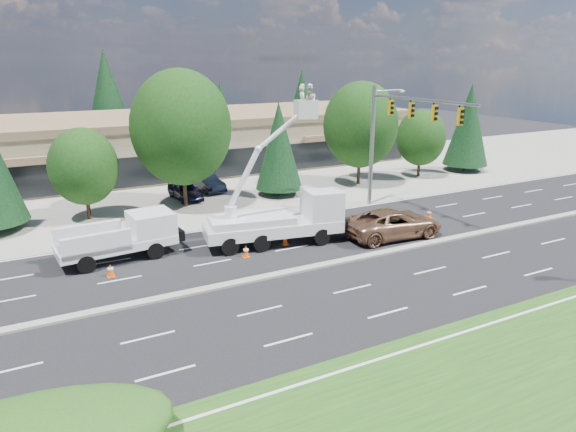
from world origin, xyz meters
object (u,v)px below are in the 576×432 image
bucket_truck (284,212)px  minivan (393,223)px  utility_pickup (125,241)px  signal_mast (391,129)px

bucket_truck → minivan: size_ratio=1.48×
bucket_truck → utility_pickup: bearing=178.6°
signal_mast → bucket_truck: 11.08m
minivan → bucket_truck: bearing=75.2°
signal_mast → minivan: signal_mast is taller
signal_mast → bucket_truck: (-9.94, -2.69, -4.08)m
utility_pickup → minivan: size_ratio=1.03×
minivan → signal_mast: bearing=-30.6°
bucket_truck → minivan: (6.59, -2.21, -1.08)m
bucket_truck → minivan: bearing=-8.3°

